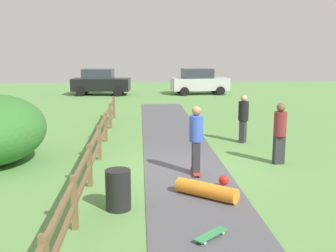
% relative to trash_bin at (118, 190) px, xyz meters
% --- Properties ---
extents(ground_plane, '(60.00, 60.00, 0.00)m').
position_rel_trash_bin_xyz_m(ground_plane, '(1.80, 2.89, -0.45)').
color(ground_plane, '#60934C').
extents(asphalt_path, '(2.40, 28.00, 0.02)m').
position_rel_trash_bin_xyz_m(asphalt_path, '(1.80, 2.89, -0.44)').
color(asphalt_path, '#515156').
rests_on(asphalt_path, ground_plane).
extents(wooden_fence, '(0.12, 18.12, 1.10)m').
position_rel_trash_bin_xyz_m(wooden_fence, '(-0.80, 2.89, 0.22)').
color(wooden_fence, brown).
rests_on(wooden_fence, ground_plane).
extents(trash_bin, '(0.56, 0.56, 0.90)m').
position_rel_trash_bin_xyz_m(trash_bin, '(0.00, 0.00, 0.00)').
color(trash_bin, black).
rests_on(trash_bin, ground_plane).
extents(skater_riding, '(0.38, 0.80, 1.92)m').
position_rel_trash_bin_xyz_m(skater_riding, '(2.03, 2.39, 0.65)').
color(skater_riding, '#B23326').
rests_on(skater_riding, asphalt_path).
extents(skater_fallen, '(1.44, 1.46, 0.36)m').
position_rel_trash_bin_xyz_m(skater_fallen, '(2.08, 0.59, -0.25)').
color(skater_fallen, orange).
rests_on(skater_fallen, asphalt_path).
extents(skateboard_loose, '(0.72, 0.69, 0.08)m').
position_rel_trash_bin_xyz_m(skateboard_loose, '(1.79, -1.58, -0.36)').
color(skateboard_loose, '#338C4C').
rests_on(skateboard_loose, asphalt_path).
extents(bystander_black, '(0.52, 0.52, 1.79)m').
position_rel_trash_bin_xyz_m(bystander_black, '(4.32, 6.25, 0.54)').
color(bystander_black, '#2D2D33').
rests_on(bystander_black, ground_plane).
extents(bystander_maroon, '(0.42, 0.42, 1.87)m').
position_rel_trash_bin_xyz_m(bystander_maroon, '(4.71, 3.33, 0.59)').
color(bystander_maroon, '#2D2D33').
rests_on(bystander_maroon, ground_plane).
extents(parked_car_black, '(4.33, 2.27, 1.92)m').
position_rel_trash_bin_xyz_m(parked_car_black, '(-2.39, 22.27, 0.51)').
color(parked_car_black, black).
rests_on(parked_car_black, ground_plane).
extents(parked_car_silver, '(4.35, 2.33, 1.92)m').
position_rel_trash_bin_xyz_m(parked_car_silver, '(4.94, 22.26, 0.51)').
color(parked_car_silver, '#B7B7BC').
rests_on(parked_car_silver, ground_plane).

